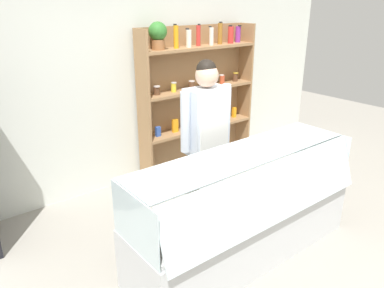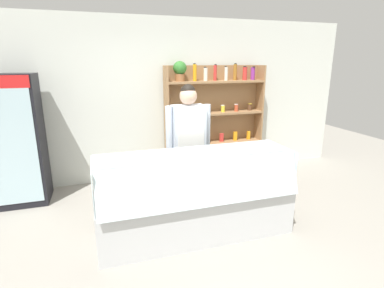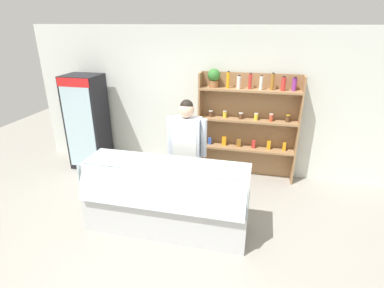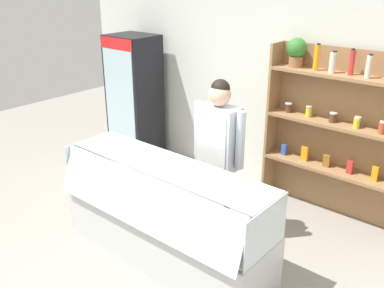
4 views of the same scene
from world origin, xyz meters
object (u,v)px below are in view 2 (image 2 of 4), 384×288
Objects in this scene: shop_clerk at (188,137)px; drinks_fridge at (17,141)px; deli_display_case at (195,210)px; shelving_unit at (212,113)px.

drinks_fridge is at bearing 157.65° from shop_clerk.
deli_display_case is at bearing -100.53° from shop_clerk.
shelving_unit reaches higher than drinks_fridge.
drinks_fridge is 3.05m from shelving_unit.
deli_display_case is (2.11, -1.60, -0.61)m from drinks_fridge.
deli_display_case is 1.30× the size of shop_clerk.
drinks_fridge is 0.82× the size of deli_display_case.
shop_clerk is (0.13, 0.68, 0.71)m from deli_display_case.
shop_clerk is (-0.79, -1.19, -0.09)m from shelving_unit.
shop_clerk is at bearing -22.35° from drinks_fridge.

